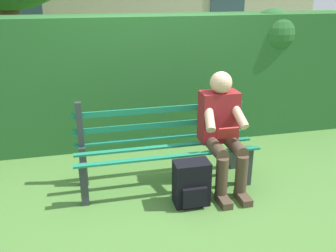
{
  "coord_description": "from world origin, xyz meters",
  "views": [
    {
      "loc": [
        0.72,
        3.19,
        1.92
      ],
      "look_at": [
        0.0,
        0.1,
        0.69
      ],
      "focal_mm": 38.11,
      "sensor_mm": 36.0,
      "label": 1
    }
  ],
  "objects": [
    {
      "name": "ground",
      "position": [
        0.0,
        0.0,
        0.0
      ],
      "size": [
        60.0,
        60.0,
        0.0
      ],
      "primitive_type": "plane",
      "color": "#477533"
    },
    {
      "name": "park_bench",
      "position": [
        0.0,
        -0.08,
        0.43
      ],
      "size": [
        1.81,
        0.53,
        0.89
      ],
      "color": "#2D3338",
      "rests_on": "ground"
    },
    {
      "name": "person_seated",
      "position": [
        -0.56,
        0.1,
        0.62
      ],
      "size": [
        0.44,
        0.73,
        1.17
      ],
      "color": "maroon",
      "rests_on": "ground"
    },
    {
      "name": "hedge_backdrop",
      "position": [
        0.02,
        -1.32,
        0.84
      ],
      "size": [
        5.95,
        0.75,
        1.69
      ],
      "color": "#265B28",
      "rests_on": "ground"
    },
    {
      "name": "backpack",
      "position": [
        -0.16,
        0.4,
        0.21
      ],
      "size": [
        0.33,
        0.27,
        0.44
      ],
      "color": "black",
      "rests_on": "ground"
    }
  ]
}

